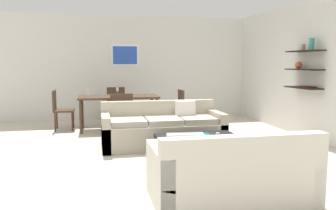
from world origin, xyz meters
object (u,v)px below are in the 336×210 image
(dining_table, at_px, (118,99))
(dining_chair_foot, at_px, (121,112))
(coffee_table, at_px, (201,152))
(dining_chair_head, at_px, (116,103))
(dining_chair_right_near, at_px, (176,106))
(decorative_bowl, at_px, (199,136))
(sofa_beige, at_px, (163,130))
(wine_glass_left_far, at_px, (88,91))
(wine_glass_right_near, at_px, (148,91))
(candle_jar, at_px, (218,136))
(dining_chair_left_far, at_px, (60,107))
(wine_glass_head, at_px, (117,90))
(loveseat_white, at_px, (231,174))
(apple_on_coffee_table, at_px, (187,136))

(dining_table, height_order, dining_chair_foot, dining_chair_foot)
(coffee_table, bearing_deg, dining_chair_head, 104.61)
(dining_chair_head, bearing_deg, dining_chair_right_near, -38.92)
(dining_chair_right_near, bearing_deg, dining_table, 171.39)
(decorative_bowl, distance_m, dining_chair_right_near, 2.79)
(coffee_table, distance_m, dining_chair_foot, 2.38)
(sofa_beige, height_order, dining_chair_right_near, dining_chair_right_near)
(wine_glass_left_far, distance_m, wine_glass_right_near, 1.32)
(candle_jar, relative_size, dining_chair_foot, 0.10)
(sofa_beige, relative_size, wine_glass_right_near, 14.93)
(decorative_bowl, distance_m, dining_chair_head, 3.92)
(dining_chair_head, height_order, wine_glass_left_far, wine_glass_left_far)
(sofa_beige, xyz_separation_m, wine_glass_right_near, (-0.01, 1.63, 0.56))
(dining_chair_left_far, height_order, wine_glass_right_near, wine_glass_right_near)
(dining_chair_left_far, xyz_separation_m, wine_glass_right_near, (1.93, -0.30, 0.34))
(dining_chair_foot, bearing_deg, dining_table, 90.00)
(sofa_beige, xyz_separation_m, wine_glass_left_far, (-1.31, 1.85, 0.56))
(decorative_bowl, height_order, dining_chair_head, dining_chair_head)
(wine_glass_head, bearing_deg, dining_table, -90.00)
(dining_chair_right_near, relative_size, dining_chair_left_far, 1.00)
(loveseat_white, bearing_deg, dining_chair_left_far, 115.84)
(candle_jar, distance_m, dining_chair_left_far, 4.06)
(coffee_table, xyz_separation_m, decorative_bowl, (-0.03, 0.01, 0.23))
(loveseat_white, height_order, decorative_bowl, loveseat_white)
(dining_table, xyz_separation_m, dining_chair_head, (-0.00, 0.84, -0.17))
(dining_chair_foot, height_order, wine_glass_left_far, wine_glass_left_far)
(apple_on_coffee_table, bearing_deg, coffee_table, -8.26)
(sofa_beige, relative_size, decorative_bowl, 6.09)
(apple_on_coffee_table, relative_size, wine_glass_right_near, 0.54)
(decorative_bowl, bearing_deg, dining_chair_foot, 114.22)
(decorative_bowl, relative_size, wine_glass_left_far, 2.29)
(loveseat_white, height_order, dining_chair_left_far, dining_chair_left_far)
(dining_table, relative_size, dining_chair_head, 1.97)
(loveseat_white, bearing_deg, candle_jar, 75.82)
(dining_chair_right_near, bearing_deg, dining_chair_head, 141.08)
(dining_chair_left_far, height_order, dining_chair_foot, same)
(loveseat_white, xyz_separation_m, wine_glass_right_near, (-0.25, 4.20, 0.56))
(apple_on_coffee_table, xyz_separation_m, dining_table, (-0.78, 2.95, 0.26))
(apple_on_coffee_table, height_order, dining_table, dining_table)
(dining_chair_left_far, bearing_deg, apple_on_coffee_table, -56.76)
(coffee_table, distance_m, dining_chair_head, 3.95)
(apple_on_coffee_table, relative_size, dining_chair_head, 0.09)
(dining_chair_right_near, xyz_separation_m, wine_glass_right_near, (-0.62, 0.09, 0.34))
(dining_chair_right_near, xyz_separation_m, dining_chair_head, (-1.27, 1.03, 0.00))
(loveseat_white, relative_size, apple_on_coffee_table, 22.12)
(decorative_bowl, xyz_separation_m, dining_chair_right_near, (0.31, 2.77, 0.09))
(decorative_bowl, height_order, candle_jar, candle_jar)
(dining_chair_foot, relative_size, dining_chair_head, 1.00)
(dining_table, distance_m, dining_chair_left_far, 1.30)
(dining_chair_foot, bearing_deg, decorative_bowl, -65.78)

